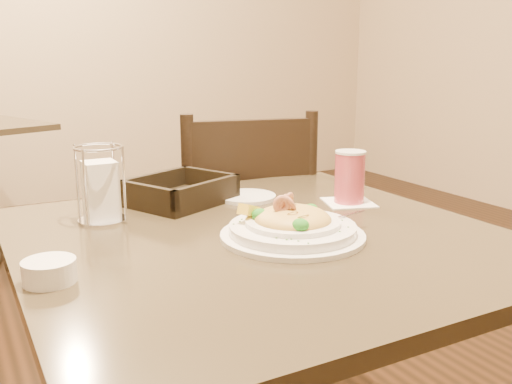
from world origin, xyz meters
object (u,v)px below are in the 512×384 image
side_plate (247,197)px  dining_chair_near (241,246)px  main_table (261,345)px  napkin_caddy (101,189)px  butter_ramekin (49,271)px  pasta_bowl (292,226)px  drink_glass (350,178)px  bread_basket (181,194)px

side_plate → dining_chair_near: bearing=65.3°
main_table → napkin_caddy: bearing=136.2°
main_table → butter_ramekin: size_ratio=11.09×
main_table → butter_ramekin: (-0.40, -0.06, 0.25)m
main_table → side_plate: size_ratio=6.33×
main_table → side_plate: 0.37m
dining_chair_near → side_plate: (-0.16, -0.34, 0.25)m
main_table → side_plate: (0.11, 0.26, 0.24)m
dining_chair_near → napkin_caddy: size_ratio=5.79×
pasta_bowl → drink_glass: bearing=32.0°
pasta_bowl → side_plate: 0.32m
dining_chair_near → side_plate: size_ratio=6.54×
main_table → pasta_bowl: 0.27m
side_plate → napkin_caddy: bearing=-175.8°
drink_glass → butter_ramekin: size_ratio=1.71×
bread_basket → side_plate: bread_basket is taller
dining_chair_near → napkin_caddy: 0.70m
main_table → napkin_caddy: size_ratio=5.60×
side_plate → butter_ramekin: 0.60m
bread_basket → main_table: bearing=-81.0°
pasta_bowl → drink_glass: 0.31m
bread_basket → butter_ramekin: (-0.35, -0.36, -0.00)m
pasta_bowl → side_plate: size_ratio=2.15×
side_plate → pasta_bowl: bearing=-102.1°
drink_glass → side_plate: bearing=141.1°
dining_chair_near → side_plate: dining_chair_near is taller
napkin_caddy → butter_ramekin: 0.33m
drink_glass → bread_basket: 0.40m
drink_glass → napkin_caddy: size_ratio=0.86×
main_table → napkin_caddy: napkin_caddy is taller
butter_ramekin → pasta_bowl: bearing=0.6°
napkin_caddy → butter_ramekin: (-0.15, -0.29, -0.05)m
drink_glass → butter_ramekin: drink_glass is taller
side_plate → butter_ramekin: butter_ramekin is taller
bread_basket → napkin_caddy: size_ratio=1.72×
pasta_bowl → side_plate: pasta_bowl is taller
pasta_bowl → bread_basket: (-0.09, 0.35, -0.00)m
side_plate → butter_ramekin: bearing=-147.8°
dining_chair_near → side_plate: 0.45m
pasta_bowl → butter_ramekin: bearing=-179.4°
napkin_caddy → dining_chair_near: bearing=35.6°
bread_basket → butter_ramekin: bearing=-134.6°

